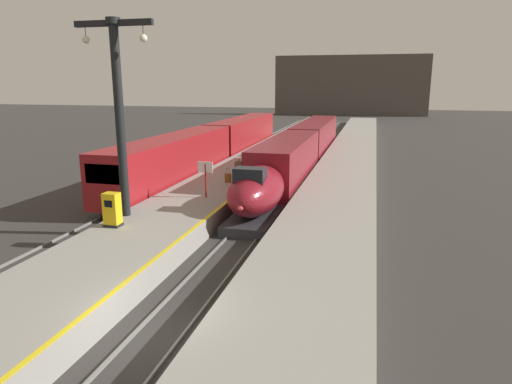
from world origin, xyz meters
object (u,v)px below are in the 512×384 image
object	(u,v)px
rolling_suitcase	(228,178)
regional_train_adjacent	(215,144)
departure_info_board	(205,172)
ticket_machine_yellow	(112,211)
highspeed_train_main	(300,150)
station_column_mid	(119,101)
passenger_near_edge	(239,168)

from	to	relation	value
rolling_suitcase	regional_train_adjacent	bearing A→B (deg)	113.66
regional_train_adjacent	departure_info_board	distance (m)	16.00
rolling_suitcase	ticket_machine_yellow	size ratio (longest dim) A/B	0.61
regional_train_adjacent	ticket_machine_yellow	distance (m)	21.70
highspeed_train_main	station_column_mid	bearing A→B (deg)	-107.27
departure_info_board	station_column_mid	bearing A→B (deg)	-120.29
highspeed_train_main	rolling_suitcase	xyz separation A→B (m)	(-3.30, -10.19, -0.57)
regional_train_adjacent	departure_info_board	bearing A→B (deg)	-72.42
highspeed_train_main	ticket_machine_yellow	xyz separation A→B (m)	(-5.55, -20.77, -0.14)
regional_train_adjacent	rolling_suitcase	xyz separation A→B (m)	(4.80, -10.96, -0.77)
regional_train_adjacent	highspeed_train_main	bearing A→B (deg)	-5.46
highspeed_train_main	regional_train_adjacent	size ratio (longest dim) A/B	1.04
station_column_mid	rolling_suitcase	size ratio (longest dim) A/B	9.67
rolling_suitcase	highspeed_train_main	bearing A→B (deg)	72.06
regional_train_adjacent	station_column_mid	size ratio (longest dim) A/B	3.85
regional_train_adjacent	passenger_near_edge	size ratio (longest dim) A/B	21.66
regional_train_adjacent	departure_info_board	world-z (taller)	regional_train_adjacent
passenger_near_edge	departure_info_board	world-z (taller)	departure_info_board
passenger_near_edge	rolling_suitcase	world-z (taller)	passenger_near_edge
passenger_near_edge	departure_info_board	distance (m)	4.46
passenger_near_edge	rolling_suitcase	distance (m)	1.00
regional_train_adjacent	passenger_near_edge	xyz separation A→B (m)	(5.53, -10.87, -0.09)
station_column_mid	ticket_machine_yellow	bearing A→B (deg)	-78.94
regional_train_adjacent	ticket_machine_yellow	world-z (taller)	regional_train_adjacent
passenger_near_edge	ticket_machine_yellow	world-z (taller)	passenger_near_edge
ticket_machine_yellow	departure_info_board	size ratio (longest dim) A/B	0.75
station_column_mid	departure_info_board	bearing A→B (deg)	59.71
station_column_mid	rolling_suitcase	world-z (taller)	station_column_mid
departure_info_board	rolling_suitcase	bearing A→B (deg)	90.37
regional_train_adjacent	departure_info_board	size ratio (longest dim) A/B	17.26
station_column_mid	departure_info_board	world-z (taller)	station_column_mid
regional_train_adjacent	station_column_mid	bearing A→B (deg)	-83.64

